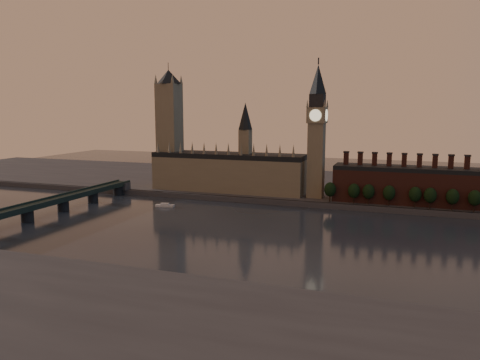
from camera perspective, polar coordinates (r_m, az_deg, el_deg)
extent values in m
plane|color=black|center=(271.82, 2.74, -6.90)|extent=(900.00, 900.00, 0.00)
cube|color=#434448|center=(356.11, 6.96, -2.87)|extent=(900.00, 4.00, 4.00)
cube|color=#434448|center=(442.98, 9.53, -0.65)|extent=(900.00, 180.00, 4.00)
cube|color=#7E735A|center=(395.62, -1.41, 0.70)|extent=(130.00, 30.00, 28.00)
cube|color=black|center=(393.71, -1.42, 3.01)|extent=(130.00, 30.00, 4.00)
cube|color=#7E735A|center=(387.72, 0.65, 4.41)|extent=(9.00, 9.00, 24.00)
cone|color=black|center=(386.68, 0.66, 7.81)|extent=(12.00, 12.00, 22.00)
cone|color=#7E735A|center=(405.65, -9.96, 4.04)|extent=(2.60, 2.60, 10.00)
cone|color=#7E735A|center=(400.47, -8.62, 4.02)|extent=(2.60, 2.60, 10.00)
cone|color=#7E735A|center=(395.53, -7.25, 3.99)|extent=(2.60, 2.60, 10.00)
cone|color=#7E735A|center=(390.81, -5.84, 3.95)|extent=(2.60, 2.60, 10.00)
cone|color=#7E735A|center=(386.33, -4.40, 3.92)|extent=(2.60, 2.60, 10.00)
cone|color=#7E735A|center=(382.11, -2.93, 3.88)|extent=(2.60, 2.60, 10.00)
cone|color=#7E735A|center=(378.14, -1.42, 3.84)|extent=(2.60, 2.60, 10.00)
cone|color=#7E735A|center=(374.43, 0.11, 3.79)|extent=(2.60, 2.60, 10.00)
cone|color=#7E735A|center=(371.00, 1.68, 3.74)|extent=(2.60, 2.60, 10.00)
cone|color=#7E735A|center=(367.85, 3.27, 3.69)|extent=(2.60, 2.60, 10.00)
cone|color=#7E735A|center=(364.99, 4.89, 3.63)|extent=(2.60, 2.60, 10.00)
cone|color=#7E735A|center=(362.42, 6.53, 3.57)|extent=(2.60, 2.60, 10.00)
cube|color=#7E735A|center=(415.40, -8.56, 5.29)|extent=(18.00, 18.00, 90.00)
cone|color=black|center=(415.58, -8.72, 12.32)|extent=(24.00, 24.00, 12.00)
cylinder|color=#232326|center=(416.01, -8.74, 13.15)|extent=(0.50, 0.50, 12.00)
cone|color=#7E735A|center=(412.32, -10.25, 12.04)|extent=(3.00, 3.00, 8.00)
cone|color=#7E735A|center=(404.66, -8.24, 12.15)|extent=(3.00, 3.00, 8.00)
cone|color=#7E735A|center=(426.27, -9.16, 11.95)|extent=(3.00, 3.00, 8.00)
cone|color=#7E735A|center=(418.86, -7.20, 12.05)|extent=(3.00, 3.00, 8.00)
cube|color=#7E735A|center=(368.75, 9.25, 2.35)|extent=(12.00, 12.00, 58.00)
cube|color=#7E735A|center=(366.60, 9.39, 7.80)|extent=(14.00, 14.00, 12.00)
cube|color=#232326|center=(366.61, 9.43, 9.52)|extent=(11.00, 11.00, 10.00)
cone|color=black|center=(367.22, 9.49, 12.01)|extent=(13.00, 13.00, 22.00)
cylinder|color=#232326|center=(368.27, 9.55, 14.11)|extent=(1.00, 1.00, 5.00)
cylinder|color=beige|center=(359.52, 9.18, 7.79)|extent=(9.00, 0.50, 9.00)
cylinder|color=beige|center=(373.69, 9.59, 7.81)|extent=(9.00, 0.50, 9.00)
cylinder|color=beige|center=(367.96, 8.27, 7.83)|extent=(0.50, 9.00, 9.00)
cylinder|color=beige|center=(365.38, 10.51, 7.77)|extent=(0.50, 9.00, 9.00)
cone|color=#7E735A|center=(361.44, 8.21, 9.24)|extent=(2.00, 2.00, 6.00)
cone|color=#7E735A|center=(359.07, 10.27, 9.20)|extent=(2.00, 2.00, 6.00)
cone|color=#7E735A|center=(374.18, 8.61, 9.21)|extent=(2.00, 2.00, 6.00)
cone|color=#7E735A|center=(371.89, 10.60, 9.17)|extent=(2.00, 2.00, 6.00)
cube|color=#5A2A22|center=(365.15, 20.05, -0.82)|extent=(110.00, 25.00, 24.00)
cube|color=black|center=(363.29, 20.16, 1.28)|extent=(110.00, 25.00, 3.00)
cube|color=#5A2A22|center=(365.09, 12.82, 2.58)|extent=(3.50, 3.50, 9.00)
cube|color=#232326|center=(364.61, 12.84, 3.36)|extent=(4.20, 4.20, 1.00)
cube|color=#5A2A22|center=(364.02, 14.45, 2.51)|extent=(3.50, 3.50, 9.00)
cube|color=#232326|center=(363.54, 14.48, 3.29)|extent=(4.20, 4.20, 1.00)
cube|color=#5A2A22|center=(363.24, 16.09, 2.43)|extent=(3.50, 3.50, 9.00)
cube|color=#232326|center=(362.76, 16.12, 3.21)|extent=(4.20, 4.20, 1.00)
cube|color=#5A2A22|center=(362.77, 17.74, 2.35)|extent=(3.50, 3.50, 9.00)
cube|color=#232326|center=(362.28, 17.77, 3.13)|extent=(4.20, 4.20, 1.00)
cube|color=#5A2A22|center=(362.59, 19.39, 2.26)|extent=(3.50, 3.50, 9.00)
cube|color=#232326|center=(362.11, 19.42, 3.05)|extent=(4.20, 4.20, 1.00)
cube|color=#5A2A22|center=(362.71, 21.03, 2.18)|extent=(3.50, 3.50, 9.00)
cube|color=#232326|center=(362.23, 21.08, 2.97)|extent=(4.20, 4.20, 1.00)
cube|color=#5A2A22|center=(363.14, 22.68, 2.09)|extent=(3.50, 3.50, 9.00)
cube|color=#232326|center=(362.66, 22.73, 2.88)|extent=(4.20, 4.20, 1.00)
cube|color=#5A2A22|center=(363.86, 24.32, 2.01)|extent=(3.50, 3.50, 9.00)
cube|color=#232326|center=(363.38, 24.37, 2.79)|extent=(4.20, 4.20, 1.00)
cube|color=#5A2A22|center=(364.89, 25.95, 1.92)|extent=(3.50, 3.50, 9.00)
cube|color=#232326|center=(364.41, 26.01, 2.70)|extent=(4.20, 4.20, 1.00)
cylinder|color=black|center=(355.51, 10.89, -2.16)|extent=(0.80, 0.80, 6.00)
ellipsoid|color=black|center=(354.36, 10.92, -1.13)|extent=(8.60, 8.60, 10.75)
cylinder|color=black|center=(353.29, 13.68, -2.32)|extent=(0.80, 0.80, 6.00)
ellipsoid|color=black|center=(352.13, 13.71, -1.28)|extent=(8.60, 8.60, 10.75)
cylinder|color=black|center=(352.78, 15.36, -2.40)|extent=(0.80, 0.80, 6.00)
ellipsoid|color=black|center=(351.62, 15.40, -1.36)|extent=(8.60, 8.60, 10.75)
cylinder|color=black|center=(351.75, 17.67, -2.54)|extent=(0.80, 0.80, 6.00)
ellipsoid|color=black|center=(350.58, 17.72, -1.49)|extent=(8.60, 8.60, 10.75)
cylinder|color=black|center=(351.83, 20.52, -2.68)|extent=(0.80, 0.80, 6.00)
ellipsoid|color=black|center=(350.66, 20.57, -1.64)|extent=(8.60, 8.60, 10.75)
cylinder|color=black|center=(351.45, 22.11, -2.78)|extent=(0.80, 0.80, 6.00)
ellipsoid|color=black|center=(350.29, 22.17, -1.74)|extent=(8.60, 8.60, 10.75)
cylinder|color=black|center=(352.11, 24.42, -2.90)|extent=(0.80, 0.80, 6.00)
ellipsoid|color=black|center=(350.95, 24.49, -1.86)|extent=(8.60, 8.60, 10.75)
cylinder|color=black|center=(353.46, 26.64, -3.00)|extent=(0.80, 0.80, 6.00)
ellipsoid|color=black|center=(352.30, 26.71, -1.97)|extent=(8.60, 8.60, 10.75)
cube|color=#1D2C27|center=(343.01, -23.17, -2.77)|extent=(12.00, 200.00, 2.50)
cube|color=#1D2C27|center=(346.39, -23.86, -2.39)|extent=(1.00, 200.00, 1.30)
cube|color=#1D2C27|center=(338.98, -22.50, -2.53)|extent=(1.00, 200.00, 1.30)
cube|color=#434448|center=(416.67, -14.30, -0.69)|extent=(14.00, 8.00, 6.00)
cylinder|color=#232326|center=(335.54, -24.50, -3.99)|extent=(8.00, 8.00, 7.75)
cylinder|color=#232326|center=(360.04, -20.75, -2.95)|extent=(8.00, 8.00, 7.75)
cylinder|color=#232326|center=(385.99, -17.50, -2.03)|extent=(8.00, 8.00, 7.75)
cylinder|color=#232326|center=(413.10, -14.67, -1.22)|extent=(8.00, 8.00, 7.75)
cube|color=silver|center=(356.06, -9.15, -3.12)|extent=(14.55, 6.75, 1.60)
cube|color=silver|center=(355.78, -9.16, -2.90)|extent=(6.49, 4.15, 1.20)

